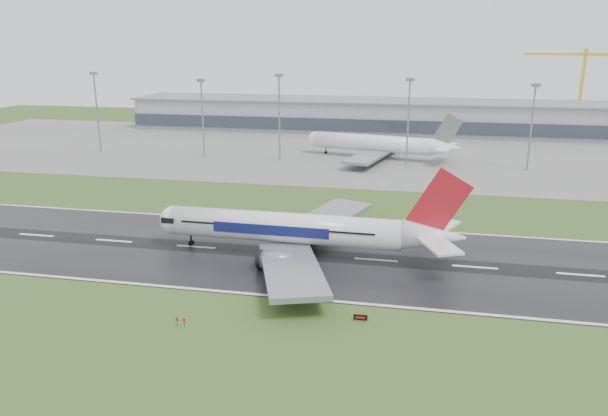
# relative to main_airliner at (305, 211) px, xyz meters

# --- Properties ---
(ground) EXTENTS (520.00, 520.00, 0.00)m
(ground) POSITION_rel_main_airliner_xyz_m (-4.81, -0.11, -9.83)
(ground) COLOR #304E1C
(ground) RESTS_ON ground
(runway) EXTENTS (400.00, 45.00, 0.10)m
(runway) POSITION_rel_main_airliner_xyz_m (-4.81, -0.11, -9.78)
(runway) COLOR black
(runway) RESTS_ON ground
(apron) EXTENTS (400.00, 130.00, 0.08)m
(apron) POSITION_rel_main_airliner_xyz_m (-4.81, 124.89, -9.79)
(apron) COLOR slate
(apron) RESTS_ON ground
(terminal) EXTENTS (240.00, 36.00, 15.00)m
(terminal) POSITION_rel_main_airliner_xyz_m (-4.81, 184.89, -2.33)
(terminal) COLOR gray
(terminal) RESTS_ON ground
(main_airliner) EXTENTS (66.99, 63.91, 19.46)m
(main_airliner) POSITION_rel_main_airliner_xyz_m (0.00, 0.00, 0.00)
(main_airliner) COLOR silver
(main_airliner) RESTS_ON runway
(parked_airliner) EXTENTS (73.48, 70.23, 18.26)m
(parked_airliner) POSITION_rel_main_airliner_xyz_m (6.13, 111.86, -0.62)
(parked_airliner) COLOR white
(parked_airliner) RESTS_ON apron
(tower_crane) EXTENTS (41.34, 7.74, 41.14)m
(tower_crane) POSITION_rel_main_airliner_xyz_m (98.38, 199.89, 10.74)
(tower_crane) COLOR yellow
(tower_crane) RESTS_ON ground
(runway_sign) EXTENTS (2.31, 0.56, 1.04)m
(runway_sign) POSITION_rel_main_airliner_xyz_m (15.07, -28.18, -9.31)
(runway_sign) COLOR black
(runway_sign) RESTS_ON ground
(floodmast_0) EXTENTS (0.64, 0.64, 31.36)m
(floodmast_0) POSITION_rel_main_airliner_xyz_m (-106.32, 99.89, 5.85)
(floodmast_0) COLOR gray
(floodmast_0) RESTS_ON ground
(floodmast_1) EXTENTS (0.64, 0.64, 29.21)m
(floodmast_1) POSITION_rel_main_airliner_xyz_m (-61.30, 99.89, 4.77)
(floodmast_1) COLOR gray
(floodmast_1) RESTS_ON ground
(floodmast_2) EXTENTS (0.64, 0.64, 31.47)m
(floodmast_2) POSITION_rel_main_airliner_xyz_m (-30.50, 99.89, 5.90)
(floodmast_2) COLOR gray
(floodmast_2) RESTS_ON ground
(floodmast_3) EXTENTS (0.64, 0.64, 30.49)m
(floodmast_3) POSITION_rel_main_airliner_xyz_m (17.62, 99.89, 5.41)
(floodmast_3) COLOR gray
(floodmast_3) RESTS_ON ground
(floodmast_4) EXTENTS (0.64, 0.64, 29.15)m
(floodmast_4) POSITION_rel_main_airliner_xyz_m (60.05, 99.89, 4.74)
(floodmast_4) COLOR gray
(floodmast_4) RESTS_ON ground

